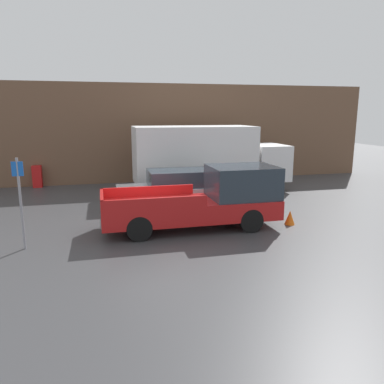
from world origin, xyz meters
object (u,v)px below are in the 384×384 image
at_px(delivery_truck, 206,156).
at_px(traffic_cone, 290,218).
at_px(parking_sign, 20,199).
at_px(pickup_truck, 208,200).
at_px(car, 180,189).
at_px(newspaper_box, 37,176).

relative_size(delivery_truck, traffic_cone, 15.24).
xyz_separation_m(delivery_truck, parking_sign, (-7.15, -6.49, -0.27)).
bearing_deg(pickup_truck, parking_sign, -172.33).
relative_size(car, delivery_truck, 0.64).
bearing_deg(pickup_truck, newspaper_box, 127.24).
xyz_separation_m(car, parking_sign, (-5.19, -3.26, 0.63)).
distance_m(newspaper_box, traffic_cone, 13.18).
bearing_deg(parking_sign, delivery_truck, 42.22).
height_order(delivery_truck, parking_sign, delivery_truck).
relative_size(pickup_truck, car, 1.21).
bearing_deg(newspaper_box, pickup_truck, -52.76).
distance_m(car, parking_sign, 6.16).
relative_size(pickup_truck, newspaper_box, 5.13).
distance_m(pickup_truck, car, 2.54).
bearing_deg(pickup_truck, car, 99.86).
xyz_separation_m(pickup_truck, newspaper_box, (-6.65, 8.75, -0.39)).
bearing_deg(delivery_truck, car, -121.29).
distance_m(parking_sign, newspaper_box, 9.61).
bearing_deg(car, newspaper_box, 134.85).
bearing_deg(parking_sign, newspaper_box, 96.18).
height_order(pickup_truck, parking_sign, parking_sign).
height_order(delivery_truck, newspaper_box, delivery_truck).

